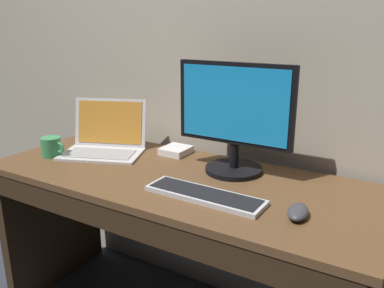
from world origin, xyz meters
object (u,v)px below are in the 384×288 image
object	(u,v)px
coffee_mug	(52,147)
laptop_silver	(105,141)
external_monitor	(234,120)
wired_keyboard	(205,195)
external_drive_box	(176,150)
computer_mouse	(298,212)

from	to	relation	value
coffee_mug	laptop_silver	bearing A→B (deg)	46.23
laptop_silver	external_monitor	size ratio (longest dim) A/B	0.90
wired_keyboard	external_drive_box	xyz separation A→B (m)	(-0.35, 0.36, 0.01)
laptop_silver	external_drive_box	world-z (taller)	laptop_silver
external_monitor	wired_keyboard	size ratio (longest dim) A/B	1.11
wired_keyboard	computer_mouse	distance (m)	0.32
external_monitor	computer_mouse	bearing A→B (deg)	-36.46
external_monitor	external_drive_box	size ratio (longest dim) A/B	3.68
external_monitor	coffee_mug	distance (m)	0.84
external_monitor	wired_keyboard	xyz separation A→B (m)	(0.02, -0.27, -0.21)
computer_mouse	external_drive_box	bearing A→B (deg)	144.87
wired_keyboard	coffee_mug	xyz separation A→B (m)	(-0.81, 0.04, 0.03)
laptop_silver	external_drive_box	distance (m)	0.33
external_monitor	coffee_mug	world-z (taller)	external_monitor
laptop_silver	external_monitor	world-z (taller)	external_monitor
external_monitor	computer_mouse	distance (m)	0.47
external_monitor	wired_keyboard	bearing A→B (deg)	-85.65
coffee_mug	computer_mouse	bearing A→B (deg)	-0.99
external_monitor	coffee_mug	size ratio (longest dim) A/B	3.79
external_drive_box	coffee_mug	distance (m)	0.56
laptop_silver	external_drive_box	size ratio (longest dim) A/B	3.31
laptop_silver	wired_keyboard	distance (m)	0.68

